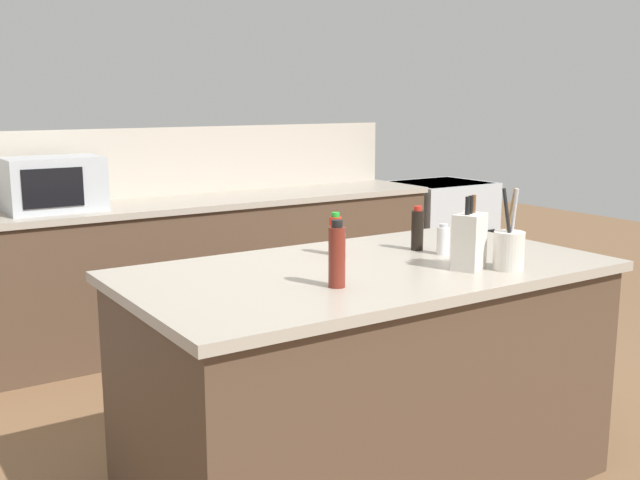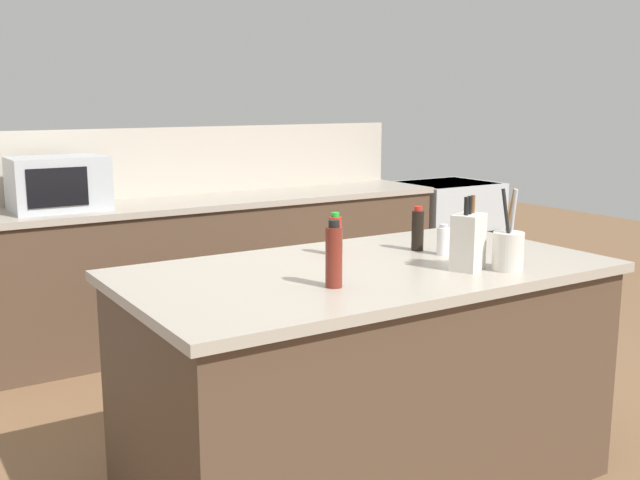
{
  "view_description": "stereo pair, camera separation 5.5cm",
  "coord_description": "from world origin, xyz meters",
  "px_view_note": "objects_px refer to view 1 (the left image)",
  "views": [
    {
      "loc": [
        -1.75,
        -2.33,
        1.61
      ],
      "look_at": [
        0.0,
        0.35,
        0.99
      ],
      "focal_mm": 42.0,
      "sensor_mm": 36.0,
      "label": 1
    },
    {
      "loc": [
        -1.71,
        -2.36,
        1.61
      ],
      "look_at": [
        0.0,
        0.35,
        0.99
      ],
      "focal_mm": 42.0,
      "sensor_mm": 36.0,
      "label": 2
    }
  ],
  "objects_px": {
    "salt_shaker": "(443,240)",
    "soy_sauce_bottle": "(417,229)",
    "hot_sauce_bottle": "(335,235)",
    "vinegar_bottle": "(337,256)",
    "utensil_crock": "(509,249)",
    "range_oven": "(439,237)",
    "microwave": "(53,184)",
    "knife_block": "(469,241)"
  },
  "relations": [
    {
      "from": "range_oven",
      "to": "hot_sauce_bottle",
      "type": "distance_m",
      "value": 3.11
    },
    {
      "from": "vinegar_bottle",
      "to": "soy_sauce_bottle",
      "type": "bearing_deg",
      "value": 27.33
    },
    {
      "from": "range_oven",
      "to": "soy_sauce_bottle",
      "type": "distance_m",
      "value": 2.93
    },
    {
      "from": "range_oven",
      "to": "utensil_crock",
      "type": "bearing_deg",
      "value": -127.56
    },
    {
      "from": "microwave",
      "to": "knife_block",
      "type": "relative_size",
      "value": 1.88
    },
    {
      "from": "knife_block",
      "to": "soy_sauce_bottle",
      "type": "xyz_separation_m",
      "value": [
        0.08,
        0.4,
        -0.02
      ]
    },
    {
      "from": "vinegar_bottle",
      "to": "hot_sauce_bottle",
      "type": "distance_m",
      "value": 0.56
    },
    {
      "from": "knife_block",
      "to": "vinegar_bottle",
      "type": "distance_m",
      "value": 0.59
    },
    {
      "from": "range_oven",
      "to": "salt_shaker",
      "type": "bearing_deg",
      "value": -132.04
    },
    {
      "from": "range_oven",
      "to": "knife_block",
      "type": "relative_size",
      "value": 3.17
    },
    {
      "from": "range_oven",
      "to": "salt_shaker",
      "type": "xyz_separation_m",
      "value": [
        -1.98,
        -2.19,
        0.53
      ]
    },
    {
      "from": "soy_sauce_bottle",
      "to": "hot_sauce_bottle",
      "type": "relative_size",
      "value": 1.07
    },
    {
      "from": "microwave",
      "to": "utensil_crock",
      "type": "xyz_separation_m",
      "value": [
        1.09,
        -2.54,
        -0.08
      ]
    },
    {
      "from": "utensil_crock",
      "to": "salt_shaker",
      "type": "height_order",
      "value": "utensil_crock"
    },
    {
      "from": "range_oven",
      "to": "hot_sauce_bottle",
      "type": "height_order",
      "value": "hot_sauce_bottle"
    },
    {
      "from": "range_oven",
      "to": "microwave",
      "type": "xyz_separation_m",
      "value": [
        -3.05,
        0.0,
        0.63
      ]
    },
    {
      "from": "range_oven",
      "to": "microwave",
      "type": "height_order",
      "value": "microwave"
    },
    {
      "from": "range_oven",
      "to": "utensil_crock",
      "type": "relative_size",
      "value": 2.87
    },
    {
      "from": "microwave",
      "to": "hot_sauce_bottle",
      "type": "bearing_deg",
      "value": -70.59
    },
    {
      "from": "range_oven",
      "to": "hot_sauce_bottle",
      "type": "xyz_separation_m",
      "value": [
        -2.36,
        -1.94,
        0.56
      ]
    },
    {
      "from": "soy_sauce_bottle",
      "to": "hot_sauce_bottle",
      "type": "xyz_separation_m",
      "value": [
        -0.36,
        0.12,
        -0.01
      ]
    },
    {
      "from": "salt_shaker",
      "to": "hot_sauce_bottle",
      "type": "bearing_deg",
      "value": 147.37
    },
    {
      "from": "vinegar_bottle",
      "to": "utensil_crock",
      "type": "bearing_deg",
      "value": -11.04
    },
    {
      "from": "soy_sauce_bottle",
      "to": "vinegar_bottle",
      "type": "xyz_separation_m",
      "value": [
        -0.66,
        -0.34,
        0.02
      ]
    },
    {
      "from": "range_oven",
      "to": "salt_shaker",
      "type": "height_order",
      "value": "salt_shaker"
    },
    {
      "from": "range_oven",
      "to": "soy_sauce_bottle",
      "type": "bearing_deg",
      "value": -134.28
    },
    {
      "from": "salt_shaker",
      "to": "soy_sauce_bottle",
      "type": "relative_size",
      "value": 0.68
    },
    {
      "from": "utensil_crock",
      "to": "salt_shaker",
      "type": "xyz_separation_m",
      "value": [
        -0.02,
        0.35,
        -0.02
      ]
    },
    {
      "from": "range_oven",
      "to": "hot_sauce_bottle",
      "type": "relative_size",
      "value": 5.04
    },
    {
      "from": "soy_sauce_bottle",
      "to": "hot_sauce_bottle",
      "type": "bearing_deg",
      "value": 161.77
    },
    {
      "from": "vinegar_bottle",
      "to": "microwave",
      "type": "bearing_deg",
      "value": 98.87
    },
    {
      "from": "knife_block",
      "to": "utensil_crock",
      "type": "relative_size",
      "value": 0.91
    },
    {
      "from": "salt_shaker",
      "to": "knife_block",
      "type": "bearing_deg",
      "value": -112.3
    },
    {
      "from": "salt_shaker",
      "to": "hot_sauce_bottle",
      "type": "distance_m",
      "value": 0.46
    },
    {
      "from": "salt_shaker",
      "to": "hot_sauce_bottle",
      "type": "height_order",
      "value": "hot_sauce_bottle"
    },
    {
      "from": "microwave",
      "to": "knife_block",
      "type": "bearing_deg",
      "value": -68.57
    },
    {
      "from": "knife_block",
      "to": "range_oven",
      "type": "bearing_deg",
      "value": 24.81
    },
    {
      "from": "range_oven",
      "to": "vinegar_bottle",
      "type": "bearing_deg",
      "value": -138.05
    },
    {
      "from": "microwave",
      "to": "hot_sauce_bottle",
      "type": "distance_m",
      "value": 2.06
    },
    {
      "from": "salt_shaker",
      "to": "soy_sauce_bottle",
      "type": "distance_m",
      "value": 0.14
    },
    {
      "from": "soy_sauce_bottle",
      "to": "microwave",
      "type": "bearing_deg",
      "value": 116.79
    },
    {
      "from": "microwave",
      "to": "knife_block",
      "type": "xyz_separation_m",
      "value": [
        0.96,
        -2.46,
        -0.05
      ]
    }
  ]
}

